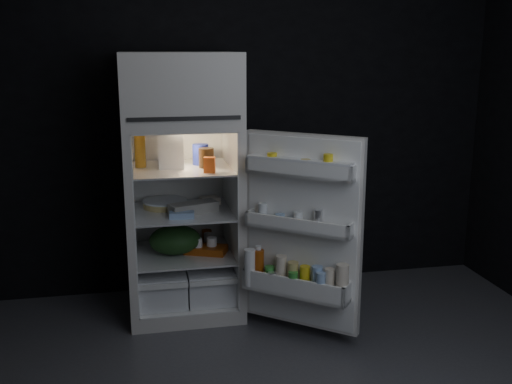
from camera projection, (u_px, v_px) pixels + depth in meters
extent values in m
cube|color=black|center=(231.00, 111.00, 4.41)|extent=(4.00, 0.00, 2.70)
cube|color=black|center=(510.00, 285.00, 1.17)|extent=(4.00, 0.00, 2.70)
cube|color=silver|center=(186.00, 301.00, 4.26)|extent=(0.76, 0.70, 0.10)
cube|color=silver|center=(130.00, 216.00, 4.03)|extent=(0.05, 0.70, 1.20)
cube|color=silver|center=(234.00, 211.00, 4.17)|extent=(0.05, 0.70, 1.20)
cube|color=white|center=(179.00, 202.00, 4.41)|extent=(0.66, 0.05, 1.20)
cube|color=silver|center=(180.00, 122.00, 3.96)|extent=(0.76, 0.70, 0.06)
cube|color=silver|center=(179.00, 85.00, 3.90)|extent=(0.76, 0.70, 0.42)
cube|color=black|center=(185.00, 119.00, 3.60)|extent=(0.68, 0.01, 0.02)
cube|color=white|center=(135.00, 217.00, 4.02)|extent=(0.01, 0.65, 1.20)
cube|color=white|center=(231.00, 212.00, 4.14)|extent=(0.01, 0.65, 1.20)
cube|color=white|center=(181.00, 127.00, 3.94)|extent=(0.66, 0.65, 0.01)
cube|color=white|center=(186.00, 296.00, 4.22)|extent=(0.66, 0.65, 0.01)
cube|color=white|center=(182.00, 168.00, 4.00)|extent=(0.65, 0.63, 0.01)
cube|color=white|center=(183.00, 212.00, 4.07)|extent=(0.65, 0.63, 0.01)
cube|color=white|center=(185.00, 253.00, 4.14)|extent=(0.65, 0.63, 0.01)
cube|color=white|center=(161.00, 281.00, 4.18)|extent=(0.32, 0.59, 0.22)
cube|color=white|center=(208.00, 277.00, 4.24)|extent=(0.32, 0.59, 0.22)
cube|color=white|center=(163.00, 287.00, 3.85)|extent=(0.32, 0.02, 0.03)
cube|color=white|center=(214.00, 283.00, 3.91)|extent=(0.32, 0.02, 0.03)
cube|color=#FFE5B2|center=(182.00, 131.00, 3.90)|extent=(0.14, 0.14, 0.02)
cube|color=silver|center=(303.00, 232.00, 3.69)|extent=(0.62, 0.52, 1.22)
cube|color=white|center=(301.00, 233.00, 3.67)|extent=(0.56, 0.46, 1.18)
cube|color=white|center=(299.00, 175.00, 3.55)|extent=(0.58, 0.50, 0.02)
cube|color=white|center=(297.00, 170.00, 3.51)|extent=(0.54, 0.45, 0.10)
cube|color=white|center=(353.00, 174.00, 3.39)|extent=(0.07, 0.08, 0.10)
cube|color=white|center=(250.00, 164.00, 3.69)|extent=(0.07, 0.08, 0.10)
cube|color=white|center=(298.00, 229.00, 3.62)|extent=(0.59, 0.51, 0.02)
cube|color=white|center=(295.00, 226.00, 3.58)|extent=(0.54, 0.45, 0.09)
cube|color=white|center=(350.00, 232.00, 3.46)|extent=(0.08, 0.09, 0.09)
cube|color=white|center=(250.00, 217.00, 3.76)|extent=(0.08, 0.09, 0.09)
cube|color=white|center=(295.00, 293.00, 3.70)|extent=(0.61, 0.54, 0.02)
cube|color=white|center=(292.00, 288.00, 3.63)|extent=(0.54, 0.45, 0.13)
cube|color=white|center=(347.00, 295.00, 3.53)|extent=(0.10, 0.12, 0.13)
cube|color=white|center=(249.00, 276.00, 3.83)|extent=(0.10, 0.12, 0.13)
cube|color=white|center=(299.00, 160.00, 3.52)|extent=(0.57, 0.49, 0.02)
cylinder|color=yellow|center=(328.00, 165.00, 3.45)|extent=(0.08, 0.08, 0.13)
cylinder|color=tan|center=(306.00, 167.00, 3.51)|extent=(0.08, 0.08, 0.09)
cylinder|color=yellow|center=(272.00, 162.00, 3.61)|extent=(0.08, 0.08, 0.11)
cylinder|color=silver|center=(318.00, 220.00, 3.54)|extent=(0.07, 0.07, 0.13)
cylinder|color=silver|center=(298.00, 220.00, 3.61)|extent=(0.08, 0.08, 0.10)
cylinder|color=#85A4CD|center=(280.00, 220.00, 3.66)|extent=(0.08, 0.08, 0.07)
cylinder|color=silver|center=(263.00, 213.00, 3.71)|extent=(0.08, 0.08, 0.12)
cylinder|color=beige|center=(342.00, 283.00, 3.53)|extent=(0.11, 0.11, 0.23)
cylinder|color=beige|center=(329.00, 284.00, 3.57)|extent=(0.08, 0.08, 0.19)
cylinder|color=#85A4CD|center=(317.00, 281.00, 3.61)|extent=(0.10, 0.10, 0.19)
cylinder|color=yellow|center=(305.00, 280.00, 3.65)|extent=(0.09, 0.09, 0.18)
cylinder|color=tan|center=(293.00, 277.00, 3.68)|extent=(0.10, 0.10, 0.19)
cylinder|color=beige|center=(281.00, 272.00, 3.72)|extent=(0.10, 0.10, 0.22)
cylinder|color=#338C33|center=(270.00, 276.00, 3.76)|extent=(0.09, 0.09, 0.13)
cylinder|color=#933E0C|center=(258.00, 267.00, 3.79)|extent=(0.10, 0.10, 0.23)
cylinder|color=#85A4CD|center=(321.00, 286.00, 3.56)|extent=(0.08, 0.08, 0.17)
cylinder|color=#338C33|center=(293.00, 283.00, 3.64)|extent=(0.08, 0.08, 0.14)
cylinder|color=silver|center=(272.00, 281.00, 3.71)|extent=(0.08, 0.08, 0.11)
cylinder|color=white|center=(250.00, 267.00, 3.77)|extent=(0.10, 0.10, 0.24)
cylinder|color=white|center=(258.00, 248.00, 3.76)|extent=(0.05, 0.05, 0.02)
cube|color=white|center=(171.00, 150.00, 3.97)|extent=(0.18, 0.18, 0.24)
cylinder|color=#1E2CA6|center=(201.00, 154.00, 4.09)|extent=(0.12, 0.12, 0.14)
cylinder|color=black|center=(206.00, 158.00, 3.99)|extent=(0.12, 0.12, 0.13)
cylinder|color=orange|center=(140.00, 151.00, 3.99)|extent=(0.09, 0.09, 0.22)
cube|color=#E6581B|center=(209.00, 165.00, 3.83)|extent=(0.08, 0.07, 0.10)
cube|color=gray|center=(194.00, 208.00, 4.01)|extent=(0.35, 0.22, 0.07)
cylinder|color=tan|center=(165.00, 204.00, 4.16)|extent=(0.37, 0.37, 0.04)
cube|color=#85A4CD|center=(182.00, 215.00, 3.89)|extent=(0.17, 0.10, 0.04)
cube|color=beige|center=(210.00, 201.00, 4.24)|extent=(0.15, 0.13, 0.05)
ellipsoid|color=#193815|center=(175.00, 240.00, 4.10)|extent=(0.41, 0.37, 0.20)
cube|color=#933E0C|center=(206.00, 250.00, 4.13)|extent=(0.32, 0.25, 0.05)
cylinder|color=#933E0C|center=(207.00, 236.00, 4.36)|extent=(0.09, 0.09, 0.09)
cylinder|color=silver|center=(208.00, 239.00, 4.29)|extent=(0.08, 0.08, 0.09)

